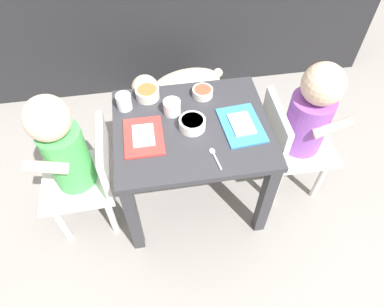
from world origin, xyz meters
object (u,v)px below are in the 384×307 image
Objects in this scene: dog at (178,87)px; food_tray_left at (144,136)px; dining_table at (192,142)px; water_cup_left at (124,102)px; water_cup_right at (172,108)px; seated_child_left at (69,154)px; spoon_by_left_tray at (215,156)px; veggie_bowl_far at (147,93)px; seated_child_right at (306,119)px; food_tray_right at (242,125)px; veggie_bowl_near at (192,123)px; cereal_bowl_right_side at (203,92)px.

dog is 0.63m from food_tray_left.
water_cup_left reaches higher than dining_table.
seated_child_left is at bearing -163.03° from water_cup_right.
seated_child_left is 6.99× the size of spoon_by_left_tray.
veggie_bowl_far is at bearing 129.18° from dining_table.
dog is 7.34× the size of water_cup_right.
seated_child_right is 3.20× the size of food_tray_right.
food_tray_left is 1.88× the size of spoon_by_left_tray.
seated_child_right is 0.53m from water_cup_right.
food_tray_left is (-0.19, -0.55, 0.26)m from dog.
seated_child_left is 10.44× the size of water_cup_right.
seated_child_left is 3.27× the size of food_tray_right.
veggie_bowl_far reaches higher than spoon_by_left_tray.
veggie_bowl_far is (-0.60, 0.18, 0.06)m from seated_child_right.
food_tray_left is 0.88× the size of food_tray_right.
seated_child_right is 6.94× the size of veggie_bowl_near.
spoon_by_left_tray is (0.06, -0.15, -0.02)m from veggie_bowl_near.
veggie_bowl_near is (0.06, -0.09, -0.00)m from water_cup_right.
water_cup_left is (-0.24, 0.14, 0.12)m from dining_table.
veggie_bowl_far reaches higher than dog.
water_cup_left reaches higher than food_tray_left.
water_cup_left is at bearing -153.74° from veggie_bowl_far.
spoon_by_left_tray is at bearing -63.70° from water_cup_right.
food_tray_left is (-0.18, -0.03, 0.09)m from dining_table.
spoon_by_left_tray is at bearing -44.71° from water_cup_left.
veggie_bowl_far is at bearing 173.82° from cereal_bowl_right_side.
dog is at bearing 50.28° from seated_child_left.
cereal_bowl_right_side is (0.13, 0.08, -0.01)m from water_cup_right.
food_tray_left is at bearing 180.00° from food_tray_right.
veggie_bowl_far is (-0.15, 0.19, 0.00)m from veggie_bowl_near.
seated_child_left is at bearing -177.59° from seated_child_right.
cereal_bowl_right_side is (0.25, 0.19, 0.01)m from food_tray_left.
dining_table is 0.46m from seated_child_left.
veggie_bowl_far is at bearing 127.79° from veggie_bowl_near.
cereal_bowl_right_side is at bearing 36.86° from food_tray_left.
seated_child_right is 1.39× the size of dog.
food_tray_right is at bearing -0.00° from food_tray_left.
seated_child_right reaches higher than food_tray_left.
dining_table reaches higher than dog.
dining_table is 6.16× the size of veggie_bowl_far.
cereal_bowl_right_side is at bearing 4.03° from water_cup_left.
food_tray_right is at bearing -32.54° from veggie_bowl_far.
veggie_bowl_near reaches higher than food_tray_left.
water_cup_right is (-0.06, 0.08, 0.11)m from dining_table.
water_cup_right reaches higher than dining_table.
veggie_bowl_near is at bearing -52.21° from veggie_bowl_far.
water_cup_left reaches higher than veggie_bowl_far.
seated_child_left is (-0.45, -0.04, 0.06)m from dining_table.
dining_table is 0.54m from dog.
water_cup_right reaches higher than veggie_bowl_far.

